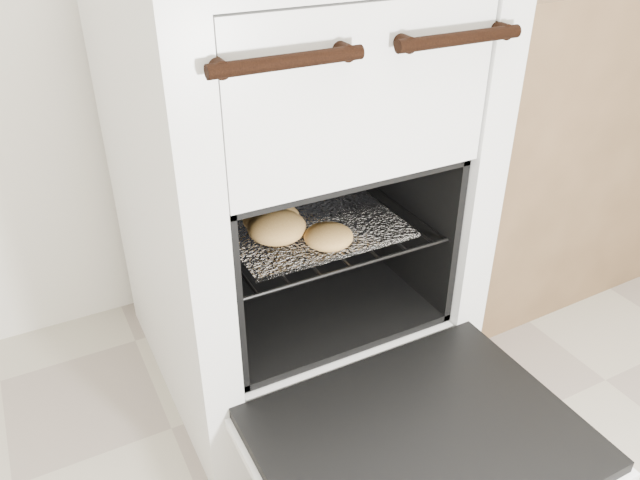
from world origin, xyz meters
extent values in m
cube|color=silver|center=(0.02, 1.16, 0.49)|extent=(0.65, 0.69, 0.99)
cylinder|color=black|center=(-0.13, 0.79, 0.86)|extent=(0.24, 0.02, 0.02)
cylinder|color=black|center=(0.17, 0.79, 0.86)|extent=(0.24, 0.02, 0.02)
cube|color=black|center=(0.02, 0.60, 0.22)|extent=(0.56, 0.43, 0.03)
cube|color=silver|center=(0.02, 0.60, 0.20)|extent=(0.58, 0.45, 0.02)
cylinder|color=black|center=(-0.21, 1.07, 0.44)|extent=(0.01, 0.45, 0.01)
cylinder|color=black|center=(0.25, 1.07, 0.44)|extent=(0.01, 0.45, 0.01)
cylinder|color=black|center=(0.02, 0.85, 0.44)|extent=(0.46, 0.01, 0.01)
cylinder|color=black|center=(0.02, 1.28, 0.44)|extent=(0.46, 0.01, 0.01)
cylinder|color=black|center=(-0.18, 1.07, 0.44)|extent=(0.01, 0.43, 0.01)
cylinder|color=black|center=(-0.11, 1.07, 0.44)|extent=(0.01, 0.43, 0.01)
cylinder|color=black|center=(-0.05, 1.07, 0.44)|extent=(0.01, 0.43, 0.01)
cylinder|color=black|center=(0.02, 1.07, 0.44)|extent=(0.01, 0.43, 0.01)
cylinder|color=black|center=(0.08, 1.07, 0.44)|extent=(0.01, 0.43, 0.01)
cylinder|color=black|center=(0.15, 1.07, 0.44)|extent=(0.01, 0.43, 0.01)
cylinder|color=black|center=(0.21, 1.07, 0.44)|extent=(0.01, 0.43, 0.01)
cube|color=white|center=(0.02, 1.05, 0.44)|extent=(0.37, 0.32, 0.01)
ellipsoid|color=tan|center=(-0.07, 1.00, 0.48)|extent=(0.15, 0.15, 0.06)
ellipsoid|color=tan|center=(-0.06, 1.04, 0.47)|extent=(0.15, 0.15, 0.05)
ellipsoid|color=tan|center=(0.01, 0.93, 0.47)|extent=(0.13, 0.13, 0.04)
cube|color=brown|center=(0.80, 1.25, 0.43)|extent=(0.87, 0.59, 0.86)
camera|label=1|loc=(-0.50, 0.00, 1.09)|focal=35.00mm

